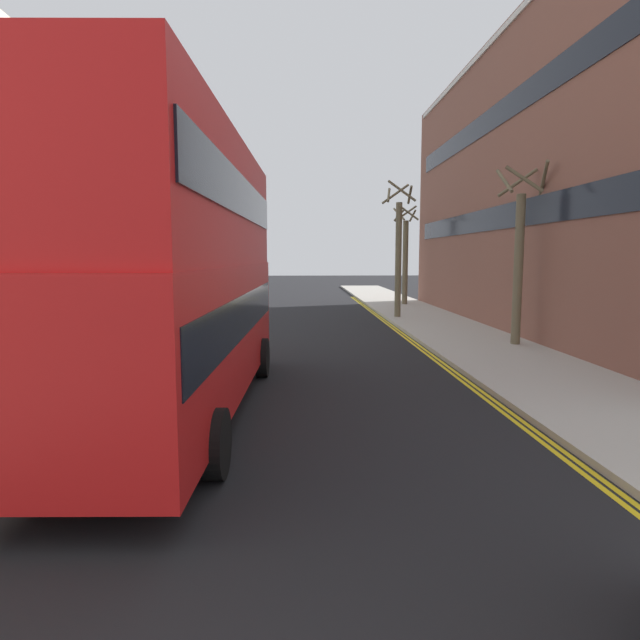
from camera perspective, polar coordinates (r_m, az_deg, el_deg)
sidewalk_right at (r=18.48m, az=18.30°, el=-3.43°), size 4.00×80.00×0.14m
sidewalk_left at (r=18.48m, az=-22.97°, el=-3.62°), size 4.00×80.00×0.14m
kerb_line_outer at (r=15.97m, az=13.73°, el=-5.08°), size 0.10×56.00×0.01m
kerb_line_inner at (r=15.92m, az=13.17°, el=-5.10°), size 0.10×56.00×0.01m
double_decker_bus_away at (r=11.26m, az=-14.34°, el=5.56°), size 3.08×10.88×5.64m
street_tree_near at (r=27.92m, az=8.24°, el=7.13°), size 1.51×1.59×6.78m
street_tree_mid at (r=35.46m, az=8.95°, el=6.65°), size 1.63×1.64×6.36m
street_tree_far at (r=20.14m, az=20.19°, el=6.22°), size 1.71×1.72×6.21m
townhouse_terrace_right at (r=27.59m, az=27.66°, el=12.52°), size 10.08×28.00×12.73m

